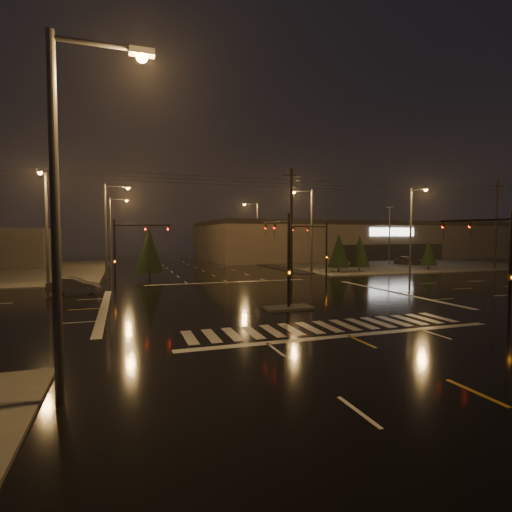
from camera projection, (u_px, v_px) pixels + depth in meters
name	position (u px, v px, depth m)	size (l,w,h in m)	color
ground	(267.00, 299.00, 28.78)	(140.00, 140.00, 0.00)	black
sidewalk_ne	(374.00, 262.00, 66.68)	(36.00, 36.00, 0.12)	#413F3A
median_island	(289.00, 308.00, 24.99)	(3.00, 1.60, 0.15)	#413F3A
crosswalk	(327.00, 326.00, 20.25)	(15.00, 2.60, 0.01)	beige
stop_bar_near	(348.00, 336.00, 18.36)	(16.00, 0.50, 0.01)	beige
stop_bar_far	(229.00, 282.00, 39.20)	(16.00, 0.50, 0.01)	beige
parking_lot	(407.00, 263.00, 66.37)	(50.00, 24.00, 0.08)	black
retail_building	(349.00, 239.00, 83.21)	(60.20, 28.30, 7.20)	brown
signal_mast_median	(283.00, 249.00, 25.67)	(0.25, 4.59, 6.00)	black
signal_mast_ne	(320.00, 243.00, 41.18)	(4.84, 1.86, 6.00)	black
signal_mast_nw	(126.00, 245.00, 35.17)	(4.84, 1.86, 6.00)	black
signal_mast_se	(495.00, 251.00, 22.58)	(1.55, 3.87, 6.00)	black
streetlight_0	(68.00, 192.00, 10.73)	(2.77, 0.32, 10.00)	#38383A
streetlight_1	(109.00, 224.00, 41.99)	(2.77, 0.32, 10.00)	#38383A
streetlight_2	(112.00, 227.00, 57.14)	(2.77, 0.32, 10.00)	#38383A
streetlight_3	(309.00, 225.00, 47.17)	(2.77, 0.32, 10.00)	#38383A
streetlight_4	(256.00, 228.00, 66.11)	(2.77, 0.32, 10.00)	#38383A
streetlight_5	(46.00, 221.00, 34.01)	(0.32, 2.77, 10.00)	#38383A
streetlight_6	(413.00, 225.00, 46.03)	(0.32, 2.77, 10.00)	#38383A
utility_pole_1	(291.00, 222.00, 44.25)	(2.20, 0.32, 12.00)	black
utility_pole_2	(496.00, 224.00, 53.74)	(2.20, 0.32, 12.00)	black
conifer_0	(339.00, 250.00, 48.88)	(2.67, 2.67, 4.87)	black
conifer_1	(360.00, 251.00, 49.79)	(2.47, 2.47, 4.56)	black
conifer_2	(429.00, 253.00, 52.49)	(2.09, 2.09, 3.97)	black
conifer_3	(149.00, 251.00, 41.59)	(2.97, 2.97, 5.35)	black
car_parked	(408.00, 261.00, 61.53)	(1.64, 4.09, 1.39)	black
car_crossing	(74.00, 286.00, 31.41)	(1.36, 3.90, 1.29)	#585A60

